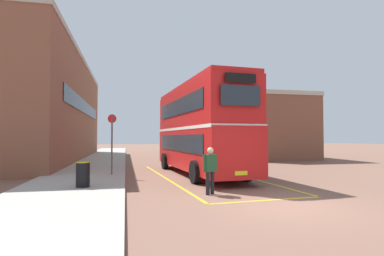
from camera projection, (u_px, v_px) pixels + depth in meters
name	position (u px, v px, depth m)	size (l,w,h in m)	color
ground_plane	(187.00, 164.00, 22.93)	(135.60, 135.60, 0.00)	brown
sidewalk_left	(99.00, 162.00, 23.90)	(4.00, 57.60, 0.14)	#A39E93
brick_building_left	(51.00, 109.00, 26.78)	(5.70, 25.66, 8.87)	brown
depot_building_right	(248.00, 129.00, 33.66)	(6.53, 17.23, 5.91)	brown
double_decker_bus	(199.00, 128.00, 16.64)	(3.30, 10.43, 4.75)	black
single_deck_bus	(191.00, 140.00, 36.13)	(2.90, 8.96, 3.02)	black
pedestrian_boarding	(210.00, 167.00, 10.70)	(0.52, 0.40, 1.64)	black
litter_bin	(83.00, 174.00, 11.44)	(0.53, 0.53, 0.95)	black
bus_stop_sign	(112.00, 139.00, 15.36)	(0.43, 0.15, 3.01)	#4C4C51
bay_marking_yellow	(210.00, 179.00, 14.72)	(5.06, 12.59, 0.01)	gold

